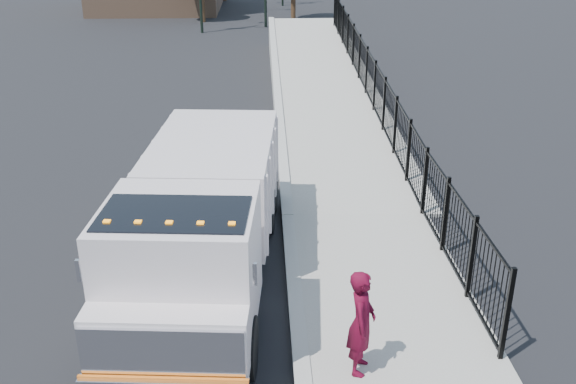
{
  "coord_description": "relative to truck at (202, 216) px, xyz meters",
  "views": [
    {
      "loc": [
        -0.62,
        -11.12,
        7.43
      ],
      "look_at": [
        -0.07,
        2.0,
        1.67
      ],
      "focal_mm": 40.0,
      "sensor_mm": 36.0,
      "label": 1
    }
  ],
  "objects": [
    {
      "name": "truck",
      "position": [
        0.0,
        0.0,
        0.0
      ],
      "size": [
        3.36,
        8.66,
        2.9
      ],
      "rotation": [
        0.0,
        0.0,
        -0.08
      ],
      "color": "black",
      "rests_on": "ground"
    },
    {
      "name": "worker",
      "position": [
        2.91,
        -3.09,
        -0.55
      ],
      "size": [
        0.62,
        0.8,
        1.94
      ],
      "primitive_type": "imported",
      "rotation": [
        0.0,
        0.0,
        1.32
      ],
      "color": "#52071C",
      "rests_on": "sidewalk"
    },
    {
      "name": "ramp",
      "position": [
        4.04,
        15.09,
        -1.63
      ],
      "size": [
        3.95,
        24.06,
        3.19
      ],
      "primitive_type": "cube",
      "rotation": [
        0.06,
        0.0,
        0.0
      ],
      "color": "#9E998E",
      "rests_on": "ground"
    },
    {
      "name": "curb",
      "position": [
        1.91,
        -2.91,
        -1.55
      ],
      "size": [
        0.3,
        12.0,
        0.16
      ],
      "primitive_type": "cube",
      "color": "#ADAAA3",
      "rests_on": "ground"
    },
    {
      "name": "iron_fence",
      "position": [
        5.46,
        11.09,
        -0.73
      ],
      "size": [
        0.1,
        28.0,
        1.8
      ],
      "primitive_type": "cube",
      "color": "black",
      "rests_on": "ground"
    },
    {
      "name": "ground",
      "position": [
        1.91,
        -0.91,
        -1.63
      ],
      "size": [
        120.0,
        120.0,
        0.0
      ],
      "primitive_type": "plane",
      "color": "black",
      "rests_on": "ground"
    },
    {
      "name": "sidewalk",
      "position": [
        3.84,
        -2.91,
        -1.57
      ],
      "size": [
        3.55,
        12.0,
        0.12
      ],
      "primitive_type": "cube",
      "color": "#9E998E",
      "rests_on": "ground"
    }
  ]
}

